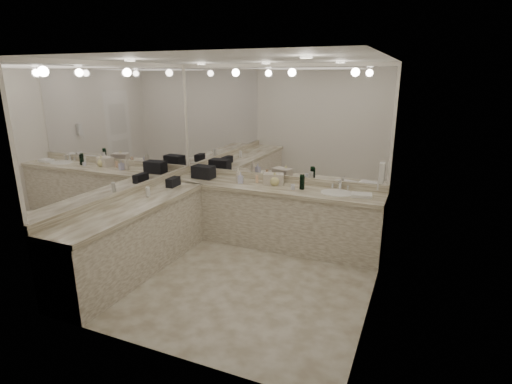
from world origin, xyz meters
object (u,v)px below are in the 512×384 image
at_px(wall_phone, 382,173).
at_px(cream_cosmetic_case, 274,179).
at_px(soap_bottle_c, 275,179).
at_px(hand_towel, 362,195).
at_px(soap_bottle_b, 241,178).
at_px(soap_bottle_a, 238,175).
at_px(black_toiletry_bag, 203,172).
at_px(sink, 337,193).

xyz_separation_m(wall_phone, cream_cosmetic_case, (-1.56, 0.60, -0.37)).
distance_m(wall_phone, soap_bottle_c, 1.65).
bearing_deg(hand_towel, soap_bottle_b, 179.89).
distance_m(soap_bottle_a, soap_bottle_c, 0.57).
bearing_deg(black_toiletry_bag, hand_towel, -1.29).
xyz_separation_m(soap_bottle_a, soap_bottle_b, (0.06, -0.05, -0.03)).
relative_size(wall_phone, cream_cosmetic_case, 0.83).
distance_m(cream_cosmetic_case, soap_bottle_b, 0.49).
bearing_deg(black_toiletry_bag, soap_bottle_c, 1.41).
xyz_separation_m(hand_towel, soap_bottle_b, (-1.76, 0.00, 0.06)).
distance_m(sink, soap_bottle_b, 1.43).
distance_m(cream_cosmetic_case, soap_bottle_a, 0.54).
distance_m(sink, hand_towel, 0.34).
bearing_deg(wall_phone, hand_towel, 120.37).
xyz_separation_m(cream_cosmetic_case, soap_bottle_b, (-0.47, -0.13, -0.00)).
relative_size(cream_cosmetic_case, soap_bottle_c, 1.55).
bearing_deg(sink, soap_bottle_a, 179.35).
bearing_deg(sink, hand_towel, -6.83).
height_order(soap_bottle_b, soap_bottle_c, soap_bottle_c).
xyz_separation_m(black_toiletry_bag, soap_bottle_c, (1.17, 0.03, -0.00)).
xyz_separation_m(wall_phone, soap_bottle_c, (-1.52, 0.54, -0.36)).
bearing_deg(soap_bottle_c, soap_bottle_b, -171.07).
relative_size(sink, soap_bottle_a, 2.04).
bearing_deg(soap_bottle_b, wall_phone, -12.84).
relative_size(soap_bottle_a, soap_bottle_c, 1.15).
height_order(wall_phone, soap_bottle_a, wall_phone).
distance_m(sink, black_toiletry_bag, 2.09).
bearing_deg(soap_bottle_b, sink, 1.48).
bearing_deg(black_toiletry_bag, cream_cosmetic_case, 4.20).
height_order(hand_towel, soap_bottle_a, soap_bottle_a).
distance_m(wall_phone, hand_towel, 0.68).
xyz_separation_m(sink, soap_bottle_c, (-0.92, 0.04, 0.10)).
bearing_deg(soap_bottle_b, cream_cosmetic_case, 15.92).
xyz_separation_m(wall_phone, soap_bottle_b, (-2.03, 0.46, -0.37)).
bearing_deg(soap_bottle_c, hand_towel, -3.82).
bearing_deg(soap_bottle_a, wall_phone, -13.87).
height_order(sink, cream_cosmetic_case, cream_cosmetic_case).
relative_size(black_toiletry_bag, hand_towel, 1.25).
height_order(black_toiletry_bag, cream_cosmetic_case, black_toiletry_bag).
bearing_deg(soap_bottle_a, hand_towel, -1.79).
bearing_deg(wall_phone, soap_bottle_c, 160.35).
bearing_deg(cream_cosmetic_case, black_toiletry_bag, 167.43).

